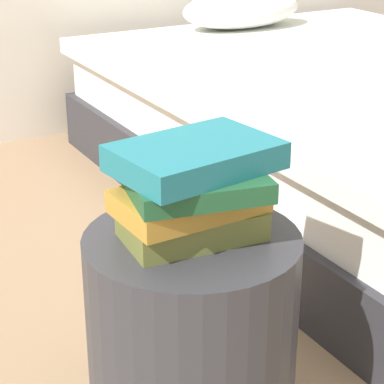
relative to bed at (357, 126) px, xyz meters
name	(u,v)px	position (x,y,z in m)	size (l,w,h in m)	color
bed	(357,126)	(0.00, 0.00, 0.00)	(1.59, 2.05, 0.62)	#2D2D33
side_table	(192,332)	(-1.13, -0.87, -0.02)	(0.43, 0.43, 0.43)	#333338
book_olive	(191,224)	(-1.13, -0.87, 0.23)	(0.26, 0.15, 0.06)	olive
book_ochre	(190,201)	(-1.13, -0.88, 0.28)	(0.27, 0.17, 0.04)	#B7842D
book_forest	(194,182)	(-1.13, -0.89, 0.32)	(0.25, 0.21, 0.04)	#1E512D
book_teal	(196,157)	(-1.12, -0.87, 0.36)	(0.29, 0.20, 0.05)	#1E727F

